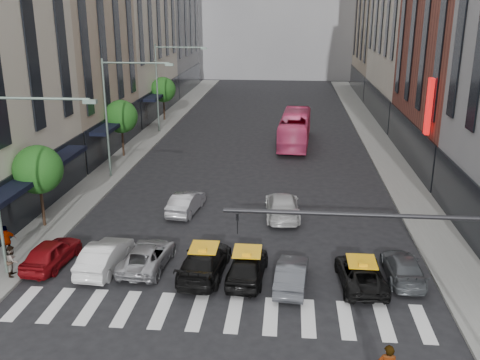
% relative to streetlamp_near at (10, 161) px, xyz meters
% --- Properties ---
extents(ground, '(160.00, 160.00, 0.00)m').
position_rel_streetlamp_near_xyz_m(ground, '(10.04, -4.00, -5.90)').
color(ground, black).
rests_on(ground, ground).
extents(sidewalk_left, '(3.00, 96.00, 0.15)m').
position_rel_streetlamp_near_xyz_m(sidewalk_left, '(-1.46, 26.00, -5.83)').
color(sidewalk_left, slate).
rests_on(sidewalk_left, ground).
extents(sidewalk_right, '(3.00, 96.00, 0.15)m').
position_rel_streetlamp_near_xyz_m(sidewalk_right, '(21.54, 26.00, -5.83)').
color(sidewalk_right, slate).
rests_on(sidewalk_right, ground).
extents(building_left_b, '(8.00, 16.00, 24.00)m').
position_rel_streetlamp_near_xyz_m(building_left_b, '(-6.96, 24.00, 6.10)').
color(building_left_b, tan).
rests_on(building_left_b, ground).
extents(building_right_b, '(8.00, 18.00, 26.00)m').
position_rel_streetlamp_near_xyz_m(building_right_b, '(27.04, 23.00, 7.10)').
color(building_right_b, brown).
rests_on(building_right_b, ground).
extents(tree_near, '(2.88, 2.88, 4.95)m').
position_rel_streetlamp_near_xyz_m(tree_near, '(-1.76, 6.00, -2.25)').
color(tree_near, black).
rests_on(tree_near, sidewalk_left).
extents(tree_mid, '(2.88, 2.88, 4.95)m').
position_rel_streetlamp_near_xyz_m(tree_mid, '(-1.76, 22.00, -2.25)').
color(tree_mid, black).
rests_on(tree_mid, sidewalk_left).
extents(tree_far, '(2.88, 2.88, 4.95)m').
position_rel_streetlamp_near_xyz_m(tree_far, '(-1.76, 38.00, -2.25)').
color(tree_far, black).
rests_on(tree_far, sidewalk_left).
extents(streetlamp_near, '(5.38, 0.25, 9.00)m').
position_rel_streetlamp_near_xyz_m(streetlamp_near, '(0.00, 0.00, 0.00)').
color(streetlamp_near, gray).
rests_on(streetlamp_near, sidewalk_left).
extents(streetlamp_mid, '(5.38, 0.25, 9.00)m').
position_rel_streetlamp_near_xyz_m(streetlamp_mid, '(0.00, 16.00, 0.00)').
color(streetlamp_mid, gray).
rests_on(streetlamp_mid, sidewalk_left).
extents(streetlamp_far, '(5.38, 0.25, 9.00)m').
position_rel_streetlamp_near_xyz_m(streetlamp_far, '(0.00, 32.00, 0.00)').
color(streetlamp_far, gray).
rests_on(streetlamp_far, sidewalk_left).
extents(traffic_signal, '(10.10, 0.20, 6.00)m').
position_rel_streetlamp_near_xyz_m(traffic_signal, '(17.74, -5.00, -1.43)').
color(traffic_signal, black).
rests_on(traffic_signal, ground).
extents(liberty_sign, '(0.30, 0.70, 4.00)m').
position_rel_streetlamp_near_xyz_m(liberty_sign, '(22.64, 16.00, 0.10)').
color(liberty_sign, red).
rests_on(liberty_sign, ground).
extents(car_red, '(2.03, 4.26, 1.41)m').
position_rel_streetlamp_near_xyz_m(car_red, '(0.84, 1.22, -5.20)').
color(car_red, maroon).
rests_on(car_red, ground).
extents(car_white_front, '(1.83, 4.51, 1.46)m').
position_rel_streetlamp_near_xyz_m(car_white_front, '(3.71, 1.08, -5.18)').
color(car_white_front, silver).
rests_on(car_white_front, ground).
extents(car_silver, '(2.37, 4.66, 1.26)m').
position_rel_streetlamp_near_xyz_m(car_silver, '(5.78, 1.51, -5.27)').
color(car_silver, '#96979B').
rests_on(car_silver, ground).
extents(taxi_left, '(2.37, 5.17, 1.47)m').
position_rel_streetlamp_near_xyz_m(taxi_left, '(8.82, 0.93, -5.17)').
color(taxi_left, black).
rests_on(taxi_left, ground).
extents(taxi_center, '(2.02, 4.43, 1.47)m').
position_rel_streetlamp_near_xyz_m(taxi_center, '(10.96, 0.68, -5.17)').
color(taxi_center, black).
rests_on(taxi_center, ground).
extents(car_grey_mid, '(1.73, 4.09, 1.31)m').
position_rel_streetlamp_near_xyz_m(car_grey_mid, '(13.12, 0.14, -5.25)').
color(car_grey_mid, '#3B3D42').
rests_on(car_grey_mid, ground).
extents(taxi_right, '(2.32, 4.55, 1.23)m').
position_rel_streetlamp_near_xyz_m(taxi_right, '(16.40, 0.59, -5.29)').
color(taxi_right, black).
rests_on(taxi_right, ground).
extents(car_grey_curb, '(1.73, 4.24, 1.23)m').
position_rel_streetlamp_near_xyz_m(car_grey_curb, '(18.54, 1.42, -5.29)').
color(car_grey_curb, '#44484C').
rests_on(car_grey_curb, ground).
extents(car_row2_left, '(2.00, 4.30, 1.36)m').
position_rel_streetlamp_near_xyz_m(car_row2_left, '(6.32, 9.23, -5.22)').
color(car_row2_left, '#A5A5AA').
rests_on(car_row2_left, ground).
extents(car_row2_right, '(2.39, 5.23, 1.48)m').
position_rel_streetlamp_near_xyz_m(car_row2_right, '(12.52, 9.12, -5.16)').
color(car_row2_right, '#B8B8B8').
rests_on(car_row2_right, ground).
extents(bus, '(3.27, 11.21, 3.08)m').
position_rel_streetlamp_near_xyz_m(bus, '(13.39, 28.07, -4.36)').
color(bus, '#DA4072').
rests_on(bus, ground).
extents(rider, '(0.68, 0.45, 1.84)m').
position_rel_streetlamp_near_xyz_m(rider, '(16.29, -7.23, -4.10)').
color(rider, gray).
rests_on(rider, motorcycle).
extents(pedestrian_near, '(0.73, 0.86, 1.55)m').
position_rel_streetlamp_near_xyz_m(pedestrian_near, '(-0.47, -0.22, -4.98)').
color(pedestrian_near, gray).
rests_on(pedestrian_near, sidewalk_left).
extents(pedestrian_far, '(1.01, 1.01, 1.72)m').
position_rel_streetlamp_near_xyz_m(pedestrian_far, '(-1.81, 1.76, -4.89)').
color(pedestrian_far, gray).
rests_on(pedestrian_far, sidewalk_left).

